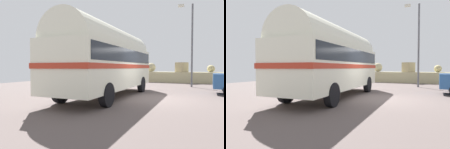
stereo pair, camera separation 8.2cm
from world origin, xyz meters
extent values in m
cube|color=#594D4A|center=(0.00, 0.00, 0.01)|extent=(32.00, 26.00, 0.02)
cube|color=tan|center=(0.00, 11.80, 0.55)|extent=(31.36, 1.80, 1.10)
sphere|color=tan|center=(-13.11, 12.15, 1.64)|extent=(1.09, 1.09, 1.09)
sphere|color=tan|center=(-9.27, 11.57, 1.55)|extent=(0.89, 0.89, 0.89)
cube|color=tan|center=(-5.82, 11.43, 1.74)|extent=(1.67, 1.63, 1.29)
sphere|color=tan|center=(-3.21, 11.98, 1.58)|extent=(0.97, 0.97, 0.97)
cube|color=tan|center=(0.02, 11.50, 1.59)|extent=(1.28, 1.31, 0.98)
sphere|color=tan|center=(2.69, 11.75, 1.45)|extent=(0.70, 0.70, 0.70)
cylinder|color=black|center=(-3.72, 2.33, 0.50)|extent=(0.30, 0.97, 0.96)
cylinder|color=black|center=(-1.51, 2.38, 0.50)|extent=(0.30, 0.97, 0.96)
cylinder|color=black|center=(-3.61, -2.87, 0.50)|extent=(0.30, 0.97, 0.96)
cylinder|color=black|center=(-1.40, -2.83, 0.50)|extent=(0.30, 0.97, 0.96)
cube|color=silver|center=(-2.56, -0.25, 1.57)|extent=(2.58, 8.45, 2.10)
cylinder|color=silver|center=(-2.56, -0.25, 2.62)|extent=(2.38, 8.11, 2.20)
cube|color=#B2321F|center=(-2.56, -0.25, 1.63)|extent=(2.63, 8.54, 0.20)
cube|color=black|center=(-2.56, -0.25, 2.15)|extent=(2.61, 8.12, 0.64)
cube|color=silver|center=(-2.65, 4.02, 0.70)|extent=(2.28, 0.21, 0.28)
cylinder|color=#5B5B60|center=(1.18, 7.18, 3.28)|extent=(0.14, 0.14, 6.55)
cube|color=beige|center=(0.35, 6.97, 6.45)|extent=(0.44, 0.24, 0.18)
camera|label=1|loc=(2.01, -9.80, 1.57)|focal=32.07mm
camera|label=2|loc=(2.09, -9.77, 1.57)|focal=32.07mm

